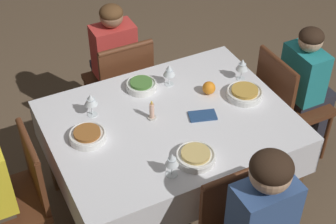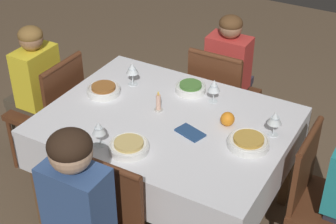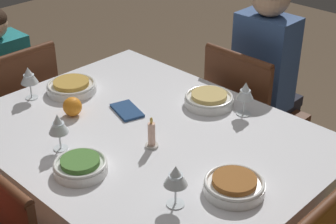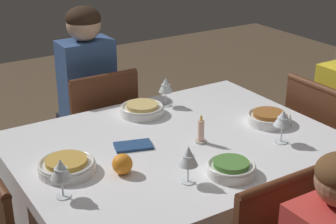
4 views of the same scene
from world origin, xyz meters
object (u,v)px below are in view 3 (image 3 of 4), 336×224
at_px(bowl_south, 209,99).
at_px(wine_glass_south, 245,92).
at_px(chair_south, 249,114).
at_px(person_adult_denim, 269,73).
at_px(bowl_north, 81,166).
at_px(orange_fruit, 72,107).
at_px(wine_glass_west, 176,177).
at_px(wine_glass_east, 29,76).
at_px(bowl_west, 234,185).
at_px(chair_east, 16,112).
at_px(dining_table, 147,150).
at_px(candle_centerpiece, 152,136).
at_px(bowl_east, 72,87).
at_px(wine_glass_north, 58,125).
at_px(napkin_red_folded, 127,110).

relative_size(bowl_south, wine_glass_south, 1.44).
bearing_deg(chair_south, person_adult_denim, -90.00).
relative_size(bowl_north, orange_fruit, 2.38).
xyz_separation_m(wine_glass_west, wine_glass_east, (0.98, -0.09, -0.00)).
distance_m(person_adult_denim, bowl_north, 1.28).
relative_size(bowl_west, wine_glass_east, 1.37).
distance_m(chair_east, bowl_west, 1.45).
relative_size(chair_south, bowl_south, 4.03).
height_order(dining_table, person_adult_denim, person_adult_denim).
height_order(bowl_south, wine_glass_south, wine_glass_south).
bearing_deg(bowl_south, bowl_west, 138.05).
relative_size(chair_east, candle_centerpiece, 6.73).
relative_size(bowl_west, orange_fruit, 2.57).
relative_size(dining_table, orange_fruit, 17.17).
height_order(dining_table, wine_glass_south, wine_glass_south).
distance_m(dining_table, bowl_east, 0.52).
bearing_deg(bowl_north, candle_centerpiece, -102.19).
bearing_deg(wine_glass_west, wine_glass_east, -5.10).
bearing_deg(wine_glass_west, person_adult_denim, -69.77).
height_order(person_adult_denim, bowl_south, person_adult_denim).
distance_m(wine_glass_north, orange_fruit, 0.27).
xyz_separation_m(bowl_north, bowl_east, (0.54, -0.36, -0.00)).
distance_m(chair_south, candle_centerpiece, 0.89).
height_order(bowl_east, candle_centerpiece, candle_centerpiece).
bearing_deg(chair_east, bowl_south, 113.77).
distance_m(wine_glass_south, bowl_north, 0.77).
bearing_deg(wine_glass_north, candle_centerpiece, -133.50).
distance_m(bowl_north, wine_glass_north, 0.20).
relative_size(candle_centerpiece, orange_fruit, 1.60).
bearing_deg(wine_glass_north, orange_fruit, -46.90).
xyz_separation_m(bowl_south, wine_glass_west, (-0.37, 0.60, 0.08)).
height_order(bowl_west, wine_glass_east, wine_glass_east).
xyz_separation_m(bowl_east, candle_centerpiece, (-0.60, 0.07, 0.02)).
relative_size(chair_south, wine_glass_south, 5.82).
bearing_deg(wine_glass_north, wine_glass_west, -172.97).
xyz_separation_m(bowl_south, wine_glass_east, (0.62, 0.51, 0.08)).
bearing_deg(dining_table, wine_glass_east, 14.60).
bearing_deg(bowl_west, candle_centerpiece, -0.02).
bearing_deg(person_adult_denim, chair_east, 47.88).
bearing_deg(orange_fruit, napkin_red_folded, -128.93).
xyz_separation_m(candle_centerpiece, orange_fruit, (0.42, 0.06, -0.01)).
bearing_deg(bowl_south, wine_glass_north, 75.08).
relative_size(wine_glass_south, orange_fruit, 1.85).
bearing_deg(bowl_east, wine_glass_north, 138.43).
height_order(orange_fruit, napkin_red_folded, orange_fruit).
xyz_separation_m(wine_glass_west, wine_glass_north, (0.54, 0.07, -0.00)).
distance_m(bowl_east, orange_fruit, 0.22).
distance_m(bowl_north, orange_fruit, 0.43).
distance_m(candle_centerpiece, napkin_red_folded, 0.30).
relative_size(dining_table, chair_east, 1.60).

